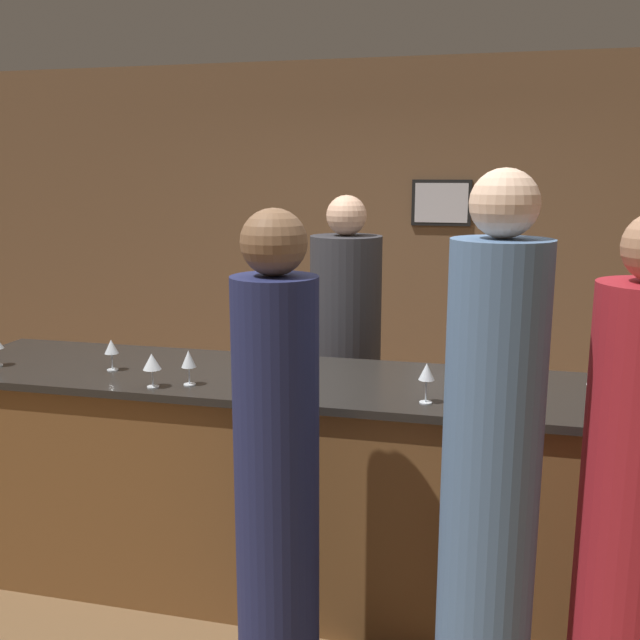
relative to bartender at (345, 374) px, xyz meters
The scene contains 16 objects.
ground_plane 1.16m from the bartender, 87.81° to the right, with size 14.00×14.00×0.00m, color brown.
back_wall 1.76m from the bartender, 88.94° to the left, with size 8.00×0.08×2.80m.
bar_counter 0.85m from the bartender, 87.81° to the right, with size 3.61×0.78×1.06m.
bartender is the anchor object (origin of this frame).
guest_0 1.52m from the bartender, 87.82° to the right, with size 0.30×0.30×1.85m.
guest_1 2.00m from the bartender, 51.99° to the right, with size 0.33×0.33×1.86m.
guest_2 1.83m from the bartender, 64.08° to the right, with size 0.31×0.31×1.98m.
wine_bottle_0 1.37m from the bartender, 53.05° to the right, with size 0.07×0.07×0.27m.
ice_bucket 1.05m from the bartender, 43.96° to the right, with size 0.19×0.19×0.19m.
wine_glass_0 0.85m from the bartender, 97.53° to the right, with size 0.07×0.07×0.16m.
wine_glass_1 1.29m from the bartender, 120.26° to the right, with size 0.08×0.08×0.15m.
wine_glass_2 1.27m from the bartender, 55.00° to the right, with size 0.07×0.07×0.18m.
wine_glass_3 1.54m from the bartender, 38.07° to the right, with size 0.06×0.06×0.16m.
wine_glass_4 1.17m from the bartender, 115.89° to the right, with size 0.06×0.06×0.16m.
wine_glass_5 1.32m from the bartender, 137.04° to the right, with size 0.07×0.07×0.15m.
wine_glass_7 1.20m from the bartender, 62.30° to the right, with size 0.06×0.06×0.17m.
Camera 1 is at (0.73, -3.01, 1.97)m, focal length 40.00 mm.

